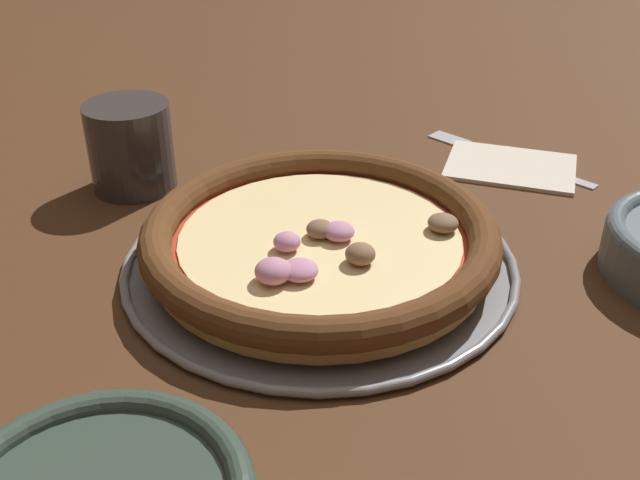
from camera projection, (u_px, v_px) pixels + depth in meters
ground_plane at (320, 266)px, 0.62m from camera, size 3.00×3.00×0.00m
pizza_tray at (320, 262)px, 0.62m from camera, size 0.32×0.32×0.01m
pizza at (320, 239)px, 0.60m from camera, size 0.29×0.29×0.04m
drinking_cup at (131, 146)px, 0.72m from camera, size 0.08×0.08×0.09m
napkin at (511, 165)px, 0.78m from camera, size 0.16×0.14×0.01m
fork at (499, 155)px, 0.80m from camera, size 0.13×0.17×0.00m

